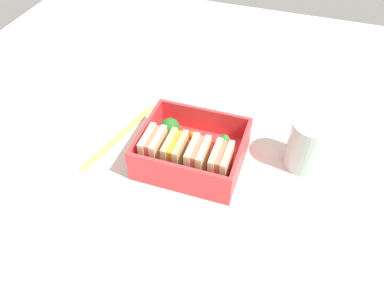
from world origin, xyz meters
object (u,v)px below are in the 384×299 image
at_px(sandwich_left, 221,164).
at_px(carrot_stick_far_left, 197,142).
at_px(sandwich_center_right, 154,148).
at_px(broccoli_floret, 170,128).
at_px(strawberry_far_left, 224,143).
at_px(chopstick_pair, 120,135).
at_px(sandwich_center_left, 198,158).
at_px(drinking_glass, 308,144).
at_px(sandwich_center, 175,153).

bearing_deg(sandwich_left, carrot_stick_far_left, -45.07).
bearing_deg(sandwich_left, sandwich_center_right, 0.00).
bearing_deg(broccoli_floret, sandwich_center_right, 82.65).
xyz_separation_m(sandwich_left, broccoli_floret, (0.10, -0.05, -0.00)).
height_order(strawberry_far_left, carrot_stick_far_left, strawberry_far_left).
height_order(strawberry_far_left, chopstick_pair, strawberry_far_left).
height_order(sandwich_center_left, broccoli_floret, sandwich_center_left).
distance_m(strawberry_far_left, broccoli_floret, 0.09).
distance_m(sandwich_center_left, drinking_glass, 0.18).
height_order(broccoli_floret, chopstick_pair, broccoli_floret).
xyz_separation_m(sandwich_center, sandwich_center_right, (0.04, 0.00, 0.00)).
relative_size(sandwich_left, broccoli_floret, 1.31).
xyz_separation_m(sandwich_center, drinking_glass, (-0.20, -0.08, 0.00)).
distance_m(chopstick_pair, drinking_glass, 0.32).
xyz_separation_m(sandwich_center, broccoli_floret, (0.03, -0.05, -0.00)).
bearing_deg(drinking_glass, sandwich_center_left, 27.20).
height_order(sandwich_center_left, sandwich_center_right, same).
bearing_deg(drinking_glass, sandwich_left, 33.83).
height_order(sandwich_center_left, sandwich_center, same).
relative_size(strawberry_far_left, chopstick_pair, 0.17).
relative_size(sandwich_center, drinking_glass, 0.64).
bearing_deg(strawberry_far_left, sandwich_left, 99.68).
bearing_deg(broccoli_floret, strawberry_far_left, -177.19).
xyz_separation_m(sandwich_center_left, chopstick_pair, (0.16, -0.04, -0.04)).
bearing_deg(drinking_glass, carrot_stick_far_left, 7.97).
bearing_deg(sandwich_center, broccoli_floret, -61.45).
height_order(broccoli_floret, drinking_glass, drinking_glass).
bearing_deg(strawberry_far_left, drinking_glass, -170.54).
bearing_deg(chopstick_pair, sandwich_center_left, 164.50).
bearing_deg(sandwich_center_left, drinking_glass, -152.80).
height_order(sandwich_center_right, broccoli_floret, sandwich_center_right).
height_order(sandwich_left, sandwich_center_left, same).
distance_m(sandwich_center_right, carrot_stick_far_left, 0.08).
distance_m(carrot_stick_far_left, drinking_glass, 0.18).
relative_size(sandwich_left, sandwich_center_right, 1.00).
xyz_separation_m(sandwich_center_left, carrot_stick_far_left, (0.02, -0.06, -0.02)).
bearing_deg(sandwich_center_right, broccoli_floret, -97.35).
distance_m(sandwich_center_left, broccoli_floret, 0.09).
distance_m(sandwich_left, sandwich_center_left, 0.04).
distance_m(sandwich_center, broccoli_floret, 0.06).
relative_size(broccoli_floret, drinking_glass, 0.49).
distance_m(sandwich_center_right, chopstick_pair, 0.10).
bearing_deg(drinking_glass, strawberry_far_left, 9.46).
height_order(sandwich_left, sandwich_center_right, same).
bearing_deg(broccoli_floret, drinking_glass, -173.29).
bearing_deg(broccoli_floret, chopstick_pair, 6.47).
relative_size(strawberry_far_left, carrot_stick_far_left, 0.73).
bearing_deg(sandwich_center_right, sandwich_center, 180.00).
relative_size(strawberry_far_left, broccoli_floret, 0.77).
bearing_deg(sandwich_left, sandwich_center_left, 0.00).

